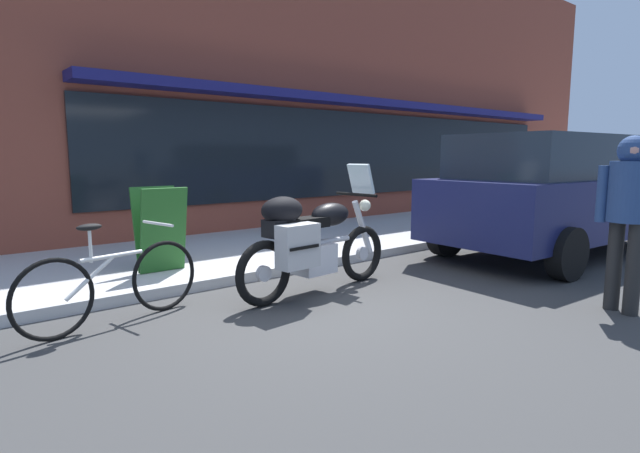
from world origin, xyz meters
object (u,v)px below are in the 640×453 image
at_px(touring_motorcycle, 311,240).
at_px(parked_minivan, 558,193).
at_px(pedestrian_walking, 629,202).
at_px(sandwich_board_sign, 160,229).
at_px(parked_bicycle, 113,283).

bearing_deg(touring_motorcycle, parked_minivan, -8.21).
height_order(touring_motorcycle, pedestrian_walking, pedestrian_walking).
xyz_separation_m(touring_motorcycle, sandwich_board_sign, (-1.01, 1.65, 0.02)).
bearing_deg(touring_motorcycle, parked_bicycle, 168.98).
height_order(parked_bicycle, parked_minivan, parked_minivan).
bearing_deg(parked_minivan, parked_bicycle, 170.90).
xyz_separation_m(touring_motorcycle, pedestrian_walking, (1.96, -2.38, 0.46)).
bearing_deg(sandwich_board_sign, parked_minivan, -23.21).
relative_size(parked_bicycle, pedestrian_walking, 1.01).
height_order(parked_bicycle, sandwich_board_sign, sandwich_board_sign).
bearing_deg(parked_bicycle, pedestrian_walking, -35.17).
distance_m(touring_motorcycle, pedestrian_walking, 3.12).
height_order(touring_motorcycle, parked_bicycle, touring_motorcycle).
bearing_deg(parked_bicycle, touring_motorcycle, -11.02).
relative_size(parked_bicycle, sandwich_board_sign, 1.69).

